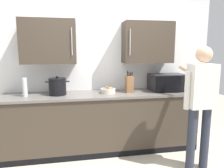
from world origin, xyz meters
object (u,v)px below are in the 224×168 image
at_px(knife_block, 129,84).
at_px(person_figure, 200,98).
at_px(thermos_flask, 25,87).
at_px(stock_pot, 58,87).
at_px(fruit_bowl, 108,90).
at_px(microwave_oven, 166,82).

height_order(knife_block, person_figure, person_figure).
xyz_separation_m(thermos_flask, stock_pot, (0.46, 0.02, -0.01)).
relative_size(fruit_bowl, person_figure, 0.14).
height_order(fruit_bowl, thermos_flask, thermos_flask).
bearing_deg(microwave_oven, stock_pot, -179.08).
bearing_deg(thermos_flask, person_figure, -17.91).
bearing_deg(stock_pot, knife_block, 0.44).
height_order(fruit_bowl, person_figure, person_figure).
distance_m(knife_block, stock_pot, 1.10).
relative_size(thermos_flask, person_figure, 0.16).
height_order(fruit_bowl, knife_block, knife_block).
relative_size(microwave_oven, knife_block, 1.65).
distance_m(thermos_flask, knife_block, 1.56).
bearing_deg(thermos_flask, fruit_bowl, 1.39).
distance_m(stock_pot, person_figure, 1.99).
bearing_deg(microwave_oven, knife_block, -178.24).
height_order(microwave_oven, person_figure, person_figure).
relative_size(thermos_flask, stock_pot, 0.76).
distance_m(fruit_bowl, stock_pot, 0.76).
xyz_separation_m(microwave_oven, fruit_bowl, (-0.97, -0.02, -0.09)).
bearing_deg(fruit_bowl, thermos_flask, -178.61).
xyz_separation_m(fruit_bowl, stock_pot, (-0.76, -0.01, 0.08)).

